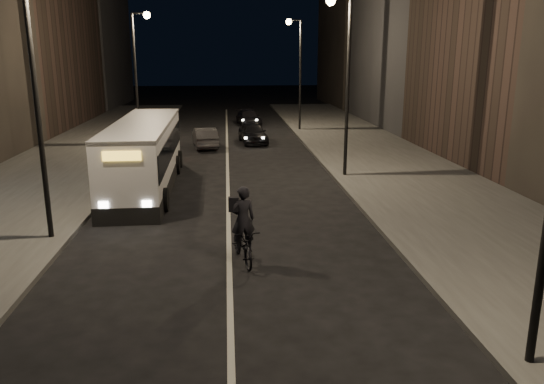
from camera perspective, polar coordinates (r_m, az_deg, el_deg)
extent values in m
plane|color=black|center=(13.68, -4.57, -10.32)|extent=(180.00, 180.00, 0.00)
cube|color=#3A3A37|center=(28.31, 12.68, 2.69)|extent=(7.00, 70.00, 0.16)
cube|color=#3A3A37|center=(28.32, -22.28, 1.95)|extent=(7.00, 70.00, 0.16)
cylinder|color=black|center=(25.09, 8.14, 10.82)|extent=(0.16, 0.16, 8.00)
sphere|color=#FFD18C|center=(24.96, 6.34, 19.82)|extent=(0.44, 0.44, 0.44)
cylinder|color=black|center=(40.82, 3.06, 12.35)|extent=(0.16, 0.16, 8.00)
cube|color=black|center=(40.80, 2.48, 17.97)|extent=(0.90, 0.08, 0.08)
sphere|color=#FFD18C|center=(40.74, 1.82, 17.84)|extent=(0.44, 0.44, 0.44)
cylinder|color=black|center=(17.42, -23.92, 8.12)|extent=(0.16, 0.16, 8.00)
cylinder|color=black|center=(34.90, -14.43, 11.54)|extent=(0.16, 0.16, 8.00)
cube|color=black|center=(34.88, -14.10, 18.15)|extent=(0.90, 0.08, 0.08)
sphere|color=#FFD18C|center=(34.81, -13.32, 18.03)|extent=(0.44, 0.44, 0.44)
cube|color=silver|center=(23.93, -13.52, 3.85)|extent=(2.44, 10.94, 2.91)
cube|color=black|center=(23.86, -13.58, 4.81)|extent=(2.51, 10.58, 1.05)
cube|color=silver|center=(23.72, -13.72, 7.19)|extent=(2.46, 10.94, 0.16)
cube|color=gold|center=(18.45, -15.86, 3.75)|extent=(1.27, 0.13, 0.32)
cylinder|color=black|center=(20.67, -17.82, -0.96)|extent=(0.33, 0.91, 0.91)
cylinder|color=black|center=(20.31, -11.55, -0.82)|extent=(0.33, 0.91, 0.91)
cylinder|color=black|center=(27.64, -14.82, 3.06)|extent=(0.33, 0.91, 0.91)
cylinder|color=black|center=(27.37, -10.11, 3.21)|extent=(0.33, 0.91, 0.91)
imported|color=black|center=(15.11, -3.14, -5.67)|extent=(1.09, 2.08, 1.04)
imported|color=black|center=(14.66, -3.16, -2.96)|extent=(0.77, 0.59, 1.90)
imported|color=black|center=(35.48, -2.07, 6.37)|extent=(2.06, 4.13, 1.35)
imported|color=#303032|center=(34.02, -7.22, 5.84)|extent=(1.87, 4.01, 1.27)
imported|color=black|center=(44.83, -2.53, 7.99)|extent=(2.23, 4.35, 1.21)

